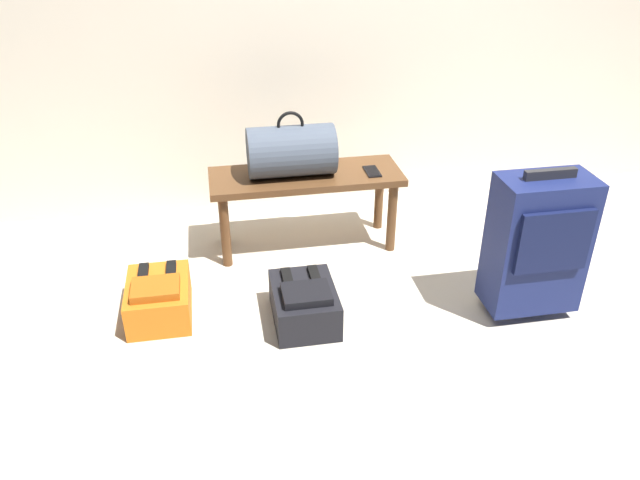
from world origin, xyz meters
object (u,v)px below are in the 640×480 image
duffel_bag_slate (291,151)px  cell_phone (372,171)px  bench (306,185)px  backpack_orange (159,298)px  suitcase_upright_navy (537,243)px  backpack_dark (304,303)px

duffel_bag_slate → cell_phone: 0.44m
bench → duffel_bag_slate: bearing=180.0°
bench → backpack_orange: (-0.77, -0.52, -0.27)m
bench → suitcase_upright_navy: (0.90, -0.79, 0.01)m
duffel_bag_slate → backpack_orange: (-0.69, -0.52, -0.47)m
cell_phone → duffel_bag_slate: bearing=173.8°
backpack_dark → cell_phone: bearing=53.7°
suitcase_upright_navy → bench: bearing=138.8°
bench → backpack_orange: bearing=-146.1°
bench → backpack_dark: bearing=-100.1°
bench → cell_phone: 0.35m
duffel_bag_slate → backpack_orange: duffel_bag_slate is taller
cell_phone → suitcase_upright_navy: size_ratio=0.20×
bench → cell_phone: cell_phone is taller
duffel_bag_slate → suitcase_upright_navy: bearing=-39.0°
duffel_bag_slate → backpack_orange: 0.98m
suitcase_upright_navy → cell_phone: bearing=126.9°
cell_phone → backpack_dark: size_ratio=0.38×
cell_phone → suitcase_upright_navy: (0.56, -0.74, -0.07)m
bench → suitcase_upright_navy: suitcase_upright_navy is taller
suitcase_upright_navy → backpack_orange: size_ratio=1.88×
backpack_orange → duffel_bag_slate: bearing=36.7°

